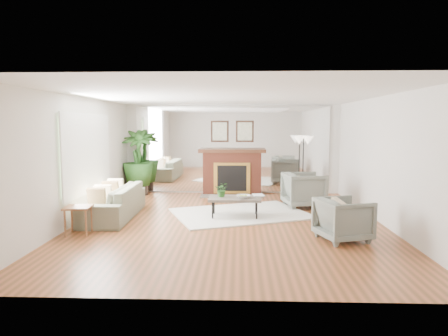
{
  "coord_description": "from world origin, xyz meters",
  "views": [
    {
      "loc": [
        0.19,
        -7.75,
        1.95
      ],
      "look_at": [
        -0.12,
        0.6,
        1.03
      ],
      "focal_mm": 32.0,
      "sensor_mm": 36.0,
      "label": 1
    }
  ],
  "objects_px": {
    "sofa": "(113,202)",
    "side_table": "(78,211)",
    "potted_ficus": "(138,160)",
    "floor_lamp": "(303,145)",
    "fireplace": "(232,171)",
    "coffee_table": "(235,199)",
    "armchair_front": "(343,219)",
    "armchair_back": "(304,190)"
  },
  "relations": [
    {
      "from": "armchair_back",
      "to": "potted_ficus",
      "type": "xyz_separation_m",
      "value": [
        -4.33,
        1.49,
        0.55
      ]
    },
    {
      "from": "fireplace",
      "to": "side_table",
      "type": "height_order",
      "value": "fireplace"
    },
    {
      "from": "fireplace",
      "to": "armchair_back",
      "type": "xyz_separation_m",
      "value": [
        1.73,
        -1.65,
        -0.25
      ]
    },
    {
      "from": "fireplace",
      "to": "potted_ficus",
      "type": "xyz_separation_m",
      "value": [
        -2.6,
        -0.16,
        0.3
      ]
    },
    {
      "from": "armchair_back",
      "to": "side_table",
      "type": "distance_m",
      "value": 5.06
    },
    {
      "from": "potted_ficus",
      "to": "side_table",
      "type": "bearing_deg",
      "value": -90.71
    },
    {
      "from": "side_table",
      "to": "sofa",
      "type": "bearing_deg",
      "value": 81.36
    },
    {
      "from": "armchair_back",
      "to": "armchair_front",
      "type": "xyz_separation_m",
      "value": [
        0.22,
        -2.72,
        -0.05
      ]
    },
    {
      "from": "floor_lamp",
      "to": "side_table",
      "type": "bearing_deg",
      "value": -138.72
    },
    {
      "from": "coffee_table",
      "to": "side_table",
      "type": "xyz_separation_m",
      "value": [
        -2.76,
        -1.38,
        0.03
      ]
    },
    {
      "from": "armchair_back",
      "to": "floor_lamp",
      "type": "relative_size",
      "value": 0.55
    },
    {
      "from": "side_table",
      "to": "armchair_front",
      "type": "bearing_deg",
      "value": -2.37
    },
    {
      "from": "sofa",
      "to": "coffee_table",
      "type": "bearing_deg",
      "value": 90.04
    },
    {
      "from": "fireplace",
      "to": "coffee_table",
      "type": "relative_size",
      "value": 1.89
    },
    {
      "from": "coffee_table",
      "to": "armchair_front",
      "type": "distance_m",
      "value": 2.42
    },
    {
      "from": "armchair_back",
      "to": "side_table",
      "type": "xyz_separation_m",
      "value": [
        -4.38,
        -2.53,
        0.02
      ]
    },
    {
      "from": "floor_lamp",
      "to": "fireplace",
      "type": "bearing_deg",
      "value": 175.29
    },
    {
      "from": "sofa",
      "to": "armchair_front",
      "type": "height_order",
      "value": "armchair_front"
    },
    {
      "from": "armchair_front",
      "to": "floor_lamp",
      "type": "distance_m",
      "value": 4.34
    },
    {
      "from": "armchair_front",
      "to": "potted_ficus",
      "type": "bearing_deg",
      "value": 29.38
    },
    {
      "from": "fireplace",
      "to": "coffee_table",
      "type": "height_order",
      "value": "fireplace"
    },
    {
      "from": "armchair_front",
      "to": "coffee_table",
      "type": "bearing_deg",
      "value": 31.77
    },
    {
      "from": "coffee_table",
      "to": "armchair_back",
      "type": "height_order",
      "value": "armchair_back"
    },
    {
      "from": "side_table",
      "to": "floor_lamp",
      "type": "relative_size",
      "value": 0.31
    },
    {
      "from": "fireplace",
      "to": "armchair_back",
      "type": "distance_m",
      "value": 2.4
    },
    {
      "from": "floor_lamp",
      "to": "coffee_table",
      "type": "bearing_deg",
      "value": -124.62
    },
    {
      "from": "sofa",
      "to": "side_table",
      "type": "xyz_separation_m",
      "value": [
        -0.2,
        -1.32,
        0.1
      ]
    },
    {
      "from": "coffee_table",
      "to": "floor_lamp",
      "type": "relative_size",
      "value": 0.67
    },
    {
      "from": "armchair_front",
      "to": "potted_ficus",
      "type": "height_order",
      "value": "potted_ficus"
    },
    {
      "from": "side_table",
      "to": "floor_lamp",
      "type": "height_order",
      "value": "floor_lamp"
    },
    {
      "from": "fireplace",
      "to": "armchair_front",
      "type": "distance_m",
      "value": 4.8
    },
    {
      "from": "coffee_table",
      "to": "sofa",
      "type": "xyz_separation_m",
      "value": [
        -2.56,
        -0.06,
        -0.07
      ]
    },
    {
      "from": "armchair_front",
      "to": "side_table",
      "type": "bearing_deg",
      "value": 69.8
    },
    {
      "from": "fireplace",
      "to": "floor_lamp",
      "type": "height_order",
      "value": "fireplace"
    },
    {
      "from": "fireplace",
      "to": "armchair_back",
      "type": "height_order",
      "value": "fireplace"
    },
    {
      "from": "sofa",
      "to": "potted_ficus",
      "type": "distance_m",
      "value": 2.78
    },
    {
      "from": "side_table",
      "to": "coffee_table",
      "type": "bearing_deg",
      "value": 26.58
    },
    {
      "from": "armchair_front",
      "to": "potted_ficus",
      "type": "relative_size",
      "value": 0.44
    },
    {
      "from": "side_table",
      "to": "potted_ficus",
      "type": "distance_m",
      "value": 4.06
    },
    {
      "from": "armchair_front",
      "to": "fireplace",
      "type": "bearing_deg",
      "value": 6.22
    },
    {
      "from": "sofa",
      "to": "floor_lamp",
      "type": "height_order",
      "value": "floor_lamp"
    },
    {
      "from": "sofa",
      "to": "potted_ficus",
      "type": "relative_size",
      "value": 1.25
    }
  ]
}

